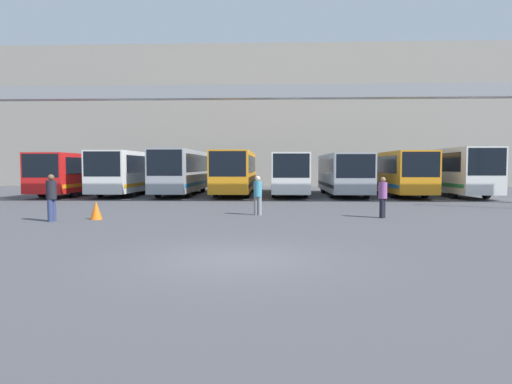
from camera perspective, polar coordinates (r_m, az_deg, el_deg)
name	(u,v)px	position (r m, az deg, el deg)	size (l,w,h in m)	color
ground_plane	(234,259)	(10.61, -2.71, -8.33)	(200.00, 200.00, 0.00)	#47474C
building_backdrop	(266,121)	(54.38, 1.30, 8.89)	(57.98, 12.00, 14.95)	gray
overhead_gantry	(257,102)	(25.23, 0.18, 11.18)	(38.36, 0.80, 6.49)	gray
bus_slot_0	(77,171)	(36.48, -21.52, 2.41)	(2.59, 10.60, 3.00)	red
bus_slot_1	(131,170)	(35.59, -15.35, 2.63)	(2.58, 11.68, 3.15)	silver
bus_slot_2	(182,170)	(34.29, -9.22, 2.79)	(2.45, 11.04, 3.26)	#999EA5
bus_slot_3	(236,170)	(34.41, -2.54, 2.74)	(2.54, 12.40, 3.16)	orange
bus_slot_4	(288,171)	(34.01, 4.05, 2.58)	(2.47, 11.81, 3.01)	silver
bus_slot_5	(343,172)	(33.59, 10.83, 2.49)	(2.62, 10.25, 2.97)	#999EA5
bus_slot_6	(396,171)	(35.03, 17.07, 2.56)	(2.52, 11.55, 3.11)	orange
bus_slot_7	(452,169)	(35.86, 23.34, 2.64)	(2.51, 10.75, 3.33)	silver
pedestrian_far_center	(383,196)	(19.44, 15.55, -0.51)	(0.35, 0.35, 1.69)	black
pedestrian_mid_left	(258,194)	(19.79, 0.22, -0.30)	(0.35, 0.35, 1.70)	gray
pedestrian_mid_right	(51,196)	(19.21, -24.20, -0.51)	(0.38, 0.38, 1.82)	navy
traffic_cone	(96,210)	(19.32, -19.35, -2.16)	(0.47, 0.47, 0.74)	orange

